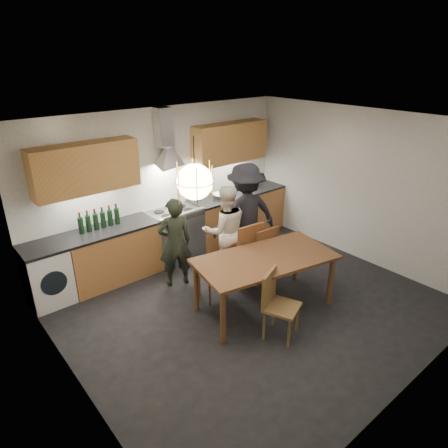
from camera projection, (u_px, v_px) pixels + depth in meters
ground at (250, 304)px, 5.85m from camera, size 5.00×5.00×0.00m
room_shell at (254, 194)px, 5.17m from camera, size 5.02×4.52×2.61m
counter_run at (176, 233)px, 7.06m from camera, size 5.00×0.62×0.90m
range_stove at (175, 234)px, 7.04m from camera, size 0.90×0.60×0.92m
wall_fixtures at (167, 153)px, 6.56m from camera, size 4.30×0.54×1.10m
pendant_lamp at (195, 182)px, 4.36m from camera, size 0.43×0.43×0.70m
dining_table at (265, 264)px, 5.51m from camera, size 2.08×1.32×0.81m
chair_back_left at (215, 272)px, 5.79m from camera, size 0.41×0.41×0.81m
chair_back_mid at (246, 250)px, 6.13m from camera, size 0.52×0.52×1.06m
chair_back_right at (263, 250)px, 6.25m from camera, size 0.46×0.46×0.95m
chair_front at (276, 300)px, 5.04m from camera, size 0.54×0.54×0.91m
person_left at (175, 243)px, 6.11m from camera, size 0.61×0.49×1.44m
person_mid at (225, 231)px, 6.41m from camera, size 0.91×0.82×1.52m
person_right at (245, 215)px, 6.70m from camera, size 1.27×0.92×1.77m
mixing_bowl at (220, 195)px, 7.46m from camera, size 0.33×0.33×0.07m
stock_pot at (253, 184)px, 8.02m from camera, size 0.25×0.25×0.13m
wine_bottles at (99, 218)px, 6.10m from camera, size 0.66×0.08×0.33m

